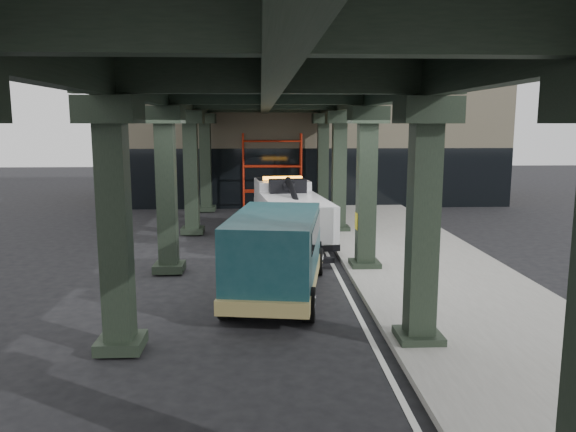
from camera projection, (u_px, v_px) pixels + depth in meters
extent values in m
plane|color=black|center=(283.00, 290.00, 15.30)|extent=(90.00, 90.00, 0.00)
cube|color=gray|center=(425.00, 267.00, 17.47)|extent=(5.00, 40.00, 0.15)
cube|color=silver|center=(336.00, 271.00, 17.35)|extent=(0.12, 38.00, 0.01)
cube|color=black|center=(423.00, 226.00, 11.07)|extent=(0.55, 0.55, 5.00)
cube|color=black|center=(427.00, 110.00, 10.71)|extent=(1.10, 1.10, 0.50)
cube|color=black|center=(418.00, 338.00, 11.45)|extent=(0.90, 0.90, 0.24)
cube|color=black|center=(366.00, 190.00, 16.99)|extent=(0.55, 0.55, 5.00)
cube|color=black|center=(368.00, 115.00, 16.62)|extent=(1.10, 1.10, 0.50)
cube|color=black|center=(365.00, 265.00, 17.37)|extent=(0.90, 0.90, 0.24)
cube|color=black|center=(339.00, 173.00, 22.90)|extent=(0.55, 0.55, 5.00)
cube|color=black|center=(340.00, 117.00, 22.53)|extent=(1.10, 1.10, 0.50)
cube|color=black|center=(338.00, 229.00, 23.28)|extent=(0.90, 0.90, 0.24)
cube|color=black|center=(323.00, 163.00, 28.81)|extent=(0.55, 0.55, 5.00)
cube|color=black|center=(323.00, 119.00, 28.45)|extent=(1.10, 1.10, 0.50)
cube|color=black|center=(322.00, 207.00, 29.19)|extent=(0.90, 0.90, 0.24)
cube|color=black|center=(115.00, 229.00, 10.79)|extent=(0.55, 0.55, 5.00)
cube|color=black|center=(109.00, 110.00, 10.42)|extent=(1.10, 1.10, 0.50)
cube|color=black|center=(121.00, 343.00, 11.17)|extent=(0.90, 0.90, 0.24)
cube|color=black|center=(167.00, 191.00, 16.70)|extent=(0.55, 0.55, 5.00)
cube|color=black|center=(164.00, 115.00, 16.34)|extent=(1.10, 1.10, 0.50)
cube|color=black|center=(169.00, 267.00, 17.08)|extent=(0.90, 0.90, 0.24)
cube|color=black|center=(191.00, 174.00, 22.61)|extent=(0.55, 0.55, 5.00)
cube|color=black|center=(190.00, 117.00, 22.25)|extent=(1.10, 1.10, 0.50)
cube|color=black|center=(193.00, 230.00, 22.99)|extent=(0.90, 0.90, 0.24)
cube|color=black|center=(206.00, 163.00, 28.53)|extent=(0.55, 0.55, 5.00)
cube|color=black|center=(205.00, 118.00, 28.16)|extent=(1.10, 1.10, 0.50)
cube|color=black|center=(207.00, 208.00, 28.91)|extent=(0.90, 0.90, 0.24)
cube|color=black|center=(369.00, 87.00, 16.49)|extent=(0.35, 32.00, 1.10)
cube|color=black|center=(163.00, 87.00, 16.20)|extent=(0.35, 32.00, 1.10)
cube|color=black|center=(267.00, 87.00, 16.35)|extent=(0.35, 32.00, 1.10)
cube|color=black|center=(267.00, 62.00, 16.23)|extent=(7.40, 32.00, 0.30)
cube|color=#C6B793|center=(303.00, 132.00, 34.45)|extent=(22.00, 10.00, 8.00)
cylinder|color=red|center=(244.00, 171.00, 29.59)|extent=(0.08, 0.08, 4.00)
cylinder|color=red|center=(243.00, 173.00, 28.80)|extent=(0.08, 0.08, 4.00)
cylinder|color=red|center=(300.00, 171.00, 29.73)|extent=(0.08, 0.08, 4.00)
cylinder|color=red|center=(301.00, 173.00, 28.94)|extent=(0.08, 0.08, 4.00)
cylinder|color=red|center=(272.00, 190.00, 29.82)|extent=(3.00, 0.08, 0.08)
cylinder|color=red|center=(272.00, 166.00, 29.61)|extent=(3.00, 0.08, 0.08)
cylinder|color=red|center=(272.00, 141.00, 29.40)|extent=(3.00, 0.08, 0.08)
cube|color=black|center=(291.00, 227.00, 21.29)|extent=(1.63, 6.77, 0.22)
cube|color=white|center=(282.00, 199.00, 23.38)|extent=(2.33, 2.37, 1.61)
cube|color=white|center=(279.00, 206.00, 24.37)|extent=(2.16, 0.86, 0.80)
cube|color=black|center=(281.00, 188.00, 23.53)|extent=(2.08, 1.37, 0.76)
cube|color=white|center=(296.00, 216.00, 20.19)|extent=(2.63, 4.68, 1.25)
cube|color=orange|center=(283.00, 178.00, 23.06)|extent=(1.63, 0.43, 0.14)
cube|color=black|center=(288.00, 186.00, 21.79)|extent=(1.48, 0.69, 0.54)
cylinder|color=black|center=(295.00, 197.00, 20.25)|extent=(0.56, 3.13, 1.20)
cube|color=black|center=(308.00, 255.00, 18.11)|extent=(0.41, 1.27, 0.16)
cube|color=black|center=(311.00, 261.00, 17.51)|extent=(1.45, 0.38, 0.16)
cylinder|color=black|center=(258.00, 220.00, 23.64)|extent=(0.42, 1.01, 0.98)
cylinder|color=silver|center=(258.00, 220.00, 23.64)|extent=(0.41, 0.58, 0.54)
cylinder|color=black|center=(304.00, 219.00, 23.94)|extent=(0.42, 1.01, 0.98)
cylinder|color=silver|center=(304.00, 219.00, 23.94)|extent=(0.41, 0.58, 0.54)
cylinder|color=black|center=(266.00, 233.00, 20.76)|extent=(0.42, 1.01, 0.98)
cylinder|color=silver|center=(266.00, 233.00, 20.76)|extent=(0.41, 0.58, 0.54)
cylinder|color=black|center=(318.00, 231.00, 21.07)|extent=(0.42, 1.01, 0.98)
cylinder|color=silver|center=(318.00, 231.00, 21.07)|extent=(0.41, 0.58, 0.54)
cylinder|color=black|center=(270.00, 239.00, 19.63)|extent=(0.42, 1.01, 0.98)
cylinder|color=silver|center=(270.00, 239.00, 19.63)|extent=(0.41, 0.58, 0.54)
cylinder|color=black|center=(325.00, 238.00, 19.94)|extent=(0.42, 1.01, 0.98)
cylinder|color=silver|center=(325.00, 238.00, 19.94)|extent=(0.41, 0.58, 0.54)
cube|color=#10343A|center=(286.00, 244.00, 16.89)|extent=(2.13, 1.36, 0.87)
cube|color=#10343A|center=(275.00, 251.00, 14.20)|extent=(2.68, 4.63, 1.89)
cube|color=#99894E|center=(277.00, 277.00, 14.71)|extent=(2.88, 5.69, 0.34)
cube|color=black|center=(285.00, 221.00, 16.38)|extent=(1.93, 0.70, 0.81)
cube|color=black|center=(276.00, 230.00, 14.41)|extent=(2.57, 3.77, 0.53)
cube|color=silver|center=(288.00, 252.00, 17.45)|extent=(1.94, 0.41, 0.29)
cylinder|color=black|center=(254.00, 260.00, 17.02)|extent=(0.39, 0.85, 0.82)
cylinder|color=silver|center=(254.00, 260.00, 17.02)|extent=(0.37, 0.49, 0.45)
cylinder|color=black|center=(318.00, 262.00, 16.82)|extent=(0.39, 0.85, 0.82)
cylinder|color=silver|center=(318.00, 262.00, 16.82)|extent=(0.37, 0.49, 0.45)
cylinder|color=black|center=(226.00, 302.00, 13.02)|extent=(0.39, 0.85, 0.82)
cylinder|color=silver|center=(226.00, 302.00, 13.02)|extent=(0.37, 0.49, 0.45)
cylinder|color=black|center=(309.00, 305.00, 12.82)|extent=(0.39, 0.85, 0.82)
cylinder|color=silver|center=(309.00, 305.00, 12.82)|extent=(0.37, 0.49, 0.45)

